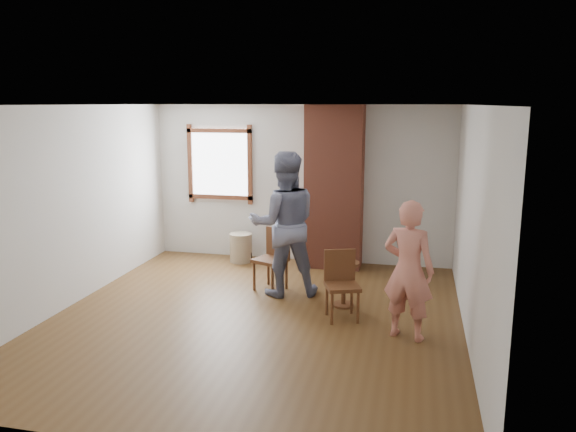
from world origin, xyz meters
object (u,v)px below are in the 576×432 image
object	(u,v)px
dining_chair_left	(273,255)
person_pink	(408,270)
dining_chair_right	(341,281)
side_table	(344,276)
stoneware_crock	(241,248)
man	(284,224)

from	to	relation	value
dining_chair_left	person_pink	xyz separation A→B (m)	(1.90, -1.34, 0.31)
dining_chair_left	dining_chair_right	bearing A→B (deg)	-16.36
side_table	stoneware_crock	bearing A→B (deg)	138.67
stoneware_crock	side_table	bearing A→B (deg)	-41.33
dining_chair_left	person_pink	bearing A→B (deg)	-12.20
side_table	man	bearing A→B (deg)	160.73
dining_chair_left	man	world-z (taller)	man
stoneware_crock	side_table	size ratio (longest dim) A/B	0.80
dining_chair_right	side_table	bearing A→B (deg)	72.62
stoneware_crock	side_table	world-z (taller)	side_table
person_pink	dining_chair_left	bearing A→B (deg)	-17.66
dining_chair_right	man	xyz separation A→B (m)	(-0.89, 0.70, 0.52)
dining_chair_right	stoneware_crock	bearing A→B (deg)	112.88
dining_chair_left	person_pink	distance (m)	2.34
man	person_pink	bearing A→B (deg)	126.50
dining_chair_left	side_table	distance (m)	1.19
side_table	man	world-z (taller)	man
dining_chair_right	person_pink	bearing A→B (deg)	-48.84
stoneware_crock	dining_chair_left	size ratio (longest dim) A/B	0.55
stoneware_crock	man	world-z (taller)	man
dining_chair_left	side_table	size ratio (longest dim) A/B	1.45
dining_chair_right	dining_chair_left	bearing A→B (deg)	120.58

